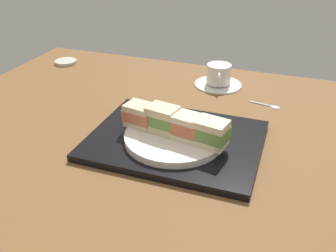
{
  "coord_description": "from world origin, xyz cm",
  "views": [
    {
      "loc": [
        16.58,
        -65.52,
        43.36
      ],
      "look_at": [
        -6.37,
        -1.58,
        5.0
      ],
      "focal_mm": 39.62,
      "sensor_mm": 36.0,
      "label": 1
    }
  ],
  "objects_px": {
    "sandwich_inner_near": "(163,119)",
    "sandwich_plate": "(174,137)",
    "sandwich_farmost": "(211,133)",
    "small_sauce_dish": "(66,62)",
    "coffee_cup": "(219,77)",
    "sandwich_inner_far": "(186,126)",
    "sandwich_nearmost": "(141,115)",
    "teaspoon": "(272,105)"
  },
  "relations": [
    {
      "from": "sandwich_inner_far",
      "to": "coffee_cup",
      "type": "distance_m",
      "value": 0.37
    },
    {
      "from": "small_sauce_dish",
      "to": "coffee_cup",
      "type": "bearing_deg",
      "value": -1.1
    },
    {
      "from": "sandwich_nearmost",
      "to": "sandwich_inner_far",
      "type": "xyz_separation_m",
      "value": [
        0.11,
        -0.02,
        0.0
      ]
    },
    {
      "from": "sandwich_inner_far",
      "to": "sandwich_farmost",
      "type": "xyz_separation_m",
      "value": [
        0.06,
        -0.01,
        0.0
      ]
    },
    {
      "from": "sandwich_nearmost",
      "to": "sandwich_inner_near",
      "type": "bearing_deg",
      "value": -10.14
    },
    {
      "from": "sandwich_nearmost",
      "to": "sandwich_inner_near",
      "type": "xyz_separation_m",
      "value": [
        0.06,
        -0.01,
        0.0
      ]
    },
    {
      "from": "sandwich_farmost",
      "to": "coffee_cup",
      "type": "relative_size",
      "value": 0.55
    },
    {
      "from": "sandwich_inner_near",
      "to": "coffee_cup",
      "type": "bearing_deg",
      "value": 83.41
    },
    {
      "from": "sandwich_farmost",
      "to": "sandwich_inner_far",
      "type": "bearing_deg",
      "value": 169.86
    },
    {
      "from": "sandwich_farmost",
      "to": "coffee_cup",
      "type": "height_order",
      "value": "sandwich_farmost"
    },
    {
      "from": "teaspoon",
      "to": "sandwich_farmost",
      "type": "bearing_deg",
      "value": -108.58
    },
    {
      "from": "sandwich_farmost",
      "to": "teaspoon",
      "type": "bearing_deg",
      "value": 71.42
    },
    {
      "from": "sandwich_plate",
      "to": "sandwich_inner_far",
      "type": "height_order",
      "value": "sandwich_inner_far"
    },
    {
      "from": "sandwich_inner_near",
      "to": "coffee_cup",
      "type": "distance_m",
      "value": 0.36
    },
    {
      "from": "sandwich_plate",
      "to": "small_sauce_dish",
      "type": "xyz_separation_m",
      "value": [
        -0.52,
        0.37,
        -0.02
      ]
    },
    {
      "from": "sandwich_inner_near",
      "to": "small_sauce_dish",
      "type": "height_order",
      "value": "sandwich_inner_near"
    },
    {
      "from": "sandwich_nearmost",
      "to": "small_sauce_dish",
      "type": "height_order",
      "value": "sandwich_nearmost"
    },
    {
      "from": "small_sauce_dish",
      "to": "teaspoon",
      "type": "height_order",
      "value": "small_sauce_dish"
    },
    {
      "from": "sandwich_plate",
      "to": "sandwich_inner_far",
      "type": "bearing_deg",
      "value": -10.14
    },
    {
      "from": "sandwich_inner_near",
      "to": "sandwich_farmost",
      "type": "xyz_separation_m",
      "value": [
        0.11,
        -0.02,
        -0.0
      ]
    },
    {
      "from": "sandwich_inner_far",
      "to": "sandwich_farmost",
      "type": "bearing_deg",
      "value": -10.14
    },
    {
      "from": "teaspoon",
      "to": "sandwich_plate",
      "type": "bearing_deg",
      "value": -123.47
    },
    {
      "from": "sandwich_plate",
      "to": "sandwich_inner_far",
      "type": "distance_m",
      "value": 0.04
    },
    {
      "from": "sandwich_inner_near",
      "to": "sandwich_plate",
      "type": "bearing_deg",
      "value": -10.14
    },
    {
      "from": "sandwich_inner_far",
      "to": "coffee_cup",
      "type": "relative_size",
      "value": 0.53
    },
    {
      "from": "sandwich_nearmost",
      "to": "sandwich_farmost",
      "type": "bearing_deg",
      "value": -10.14
    },
    {
      "from": "small_sauce_dish",
      "to": "sandwich_plate",
      "type": "bearing_deg",
      "value": -35.78
    },
    {
      "from": "sandwich_plate",
      "to": "coffee_cup",
      "type": "xyz_separation_m",
      "value": [
        0.01,
        0.36,
        0.0
      ]
    },
    {
      "from": "sandwich_inner_near",
      "to": "sandwich_farmost",
      "type": "height_order",
      "value": "sandwich_inner_near"
    },
    {
      "from": "sandwich_farmost",
      "to": "small_sauce_dish",
      "type": "bearing_deg",
      "value": 147.14
    },
    {
      "from": "sandwich_farmost",
      "to": "teaspoon",
      "type": "distance_m",
      "value": 0.3
    },
    {
      "from": "sandwich_farmost",
      "to": "small_sauce_dish",
      "type": "distance_m",
      "value": 0.72
    },
    {
      "from": "sandwich_plate",
      "to": "small_sauce_dish",
      "type": "distance_m",
      "value": 0.64
    },
    {
      "from": "sandwich_nearmost",
      "to": "teaspoon",
      "type": "relative_size",
      "value": 0.89
    },
    {
      "from": "sandwich_inner_far",
      "to": "sandwich_nearmost",
      "type": "bearing_deg",
      "value": 169.86
    },
    {
      "from": "sandwich_farmost",
      "to": "coffee_cup",
      "type": "bearing_deg",
      "value": 100.36
    },
    {
      "from": "sandwich_plate",
      "to": "sandwich_inner_near",
      "type": "relative_size",
      "value": 2.96
    },
    {
      "from": "sandwich_inner_near",
      "to": "small_sauce_dish",
      "type": "distance_m",
      "value": 0.61
    },
    {
      "from": "sandwich_nearmost",
      "to": "sandwich_inner_near",
      "type": "distance_m",
      "value": 0.06
    },
    {
      "from": "coffee_cup",
      "to": "sandwich_inner_near",
      "type": "bearing_deg",
      "value": -96.59
    },
    {
      "from": "sandwich_nearmost",
      "to": "coffee_cup",
      "type": "relative_size",
      "value": 0.55
    },
    {
      "from": "small_sauce_dish",
      "to": "teaspoon",
      "type": "relative_size",
      "value": 0.85
    }
  ]
}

